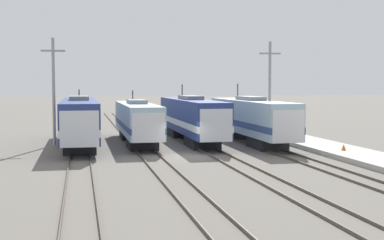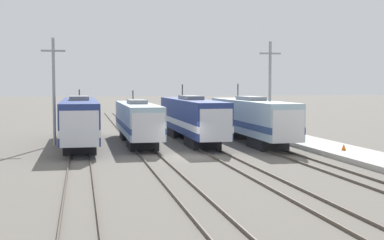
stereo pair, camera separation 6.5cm
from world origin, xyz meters
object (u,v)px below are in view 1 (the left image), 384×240
object	(u,v)px
locomotive_far_left	(79,120)
traffic_cone	(344,147)
catenary_tower_right	(270,88)
locomotive_far_right	(252,119)
locomotive_center_right	(192,118)
locomotive_center_left	(137,121)
catenary_tower_left	(54,89)

from	to	relation	value
locomotive_far_left	traffic_cone	size ratio (longest dim) A/B	41.02
catenary_tower_right	traffic_cone	size ratio (longest dim) A/B	19.46
locomotive_far_left	catenary_tower_right	bearing A→B (deg)	3.55
locomotive_far_left	locomotive_far_right	xyz separation A→B (m)	(15.25, -0.98, -0.04)
locomotive_far_right	traffic_cone	bearing A→B (deg)	-65.87
catenary_tower_right	locomotive_center_right	bearing A→B (deg)	178.73
locomotive_far_left	locomotive_far_right	world-z (taller)	locomotive_far_right
locomotive_far_left	catenary_tower_right	size ratio (longest dim) A/B	2.11
locomotive_center_right	locomotive_far_left	bearing A→B (deg)	-172.91
locomotive_center_left	locomotive_far_left	bearing A→B (deg)	-171.84
traffic_cone	catenary_tower_left	bearing A→B (deg)	152.17
traffic_cone	locomotive_far_right	bearing A→B (deg)	114.13
locomotive_far_right	catenary_tower_right	world-z (taller)	catenary_tower_right
locomotive_center_left	traffic_cone	bearing A→B (deg)	-37.56
traffic_cone	locomotive_far_left	bearing A→B (deg)	152.07
locomotive_far_right	catenary_tower_left	xyz separation A→B (m)	(-17.41, 2.08, 2.77)
locomotive_center_right	catenary_tower_left	world-z (taller)	catenary_tower_left
catenary_tower_left	traffic_cone	world-z (taller)	catenary_tower_left
locomotive_far_left	locomotive_center_right	world-z (taller)	locomotive_center_right
locomotive_center_right	catenary_tower_right	bearing A→B (deg)	-1.27
locomotive_center_right	traffic_cone	bearing A→B (deg)	-51.32
locomotive_center_right	catenary_tower_left	bearing A→B (deg)	-179.22
locomotive_center_left	catenary_tower_left	distance (m)	7.81
locomotive_far_right	catenary_tower_left	size ratio (longest dim) A/B	1.95
locomotive_far_left	traffic_cone	bearing A→B (deg)	-27.93
locomotive_far_left	locomotive_center_right	bearing A→B (deg)	7.09
locomotive_far_left	catenary_tower_left	world-z (taller)	catenary_tower_left
locomotive_center_right	catenary_tower_right	xyz separation A→B (m)	(7.53, -0.17, 2.75)
locomotive_far_left	locomotive_center_right	size ratio (longest dim) A/B	1.03
locomotive_far_left	catenary_tower_left	xyz separation A→B (m)	(-2.16, 1.10, 2.73)
locomotive_center_left	locomotive_center_right	xyz separation A→B (m)	(5.08, 0.54, 0.15)
locomotive_far_left	locomotive_far_right	bearing A→B (deg)	-3.69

